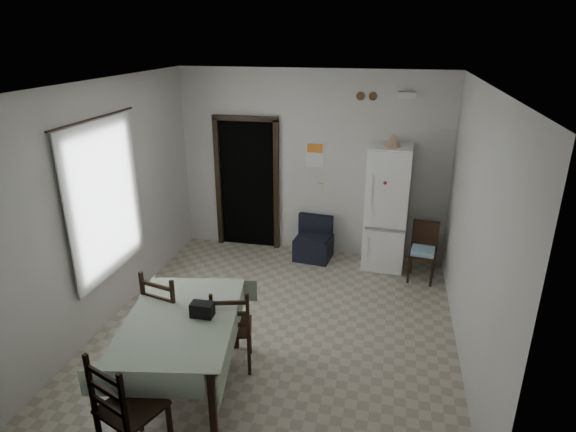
% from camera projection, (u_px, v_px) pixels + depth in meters
% --- Properties ---
extents(ground, '(4.50, 4.50, 0.00)m').
position_uv_depth(ground, '(279.00, 324.00, 5.96)').
color(ground, '#A69D87').
rests_on(ground, ground).
extents(ceiling, '(4.20, 4.50, 0.02)m').
position_uv_depth(ceiling, '(278.00, 83.00, 4.92)').
color(ceiling, white).
rests_on(ceiling, ground).
extents(wall_back, '(4.20, 0.02, 2.90)m').
position_uv_depth(wall_back, '(312.00, 165.00, 7.49)').
color(wall_back, silver).
rests_on(wall_back, ground).
extents(wall_front, '(4.20, 0.02, 2.90)m').
position_uv_depth(wall_front, '(206.00, 326.00, 3.39)').
color(wall_front, silver).
rests_on(wall_front, ground).
extents(wall_left, '(0.02, 4.50, 2.90)m').
position_uv_depth(wall_left, '(111.00, 202.00, 5.86)').
color(wall_left, silver).
rests_on(wall_left, ground).
extents(wall_right, '(0.02, 4.50, 2.90)m').
position_uv_depth(wall_right, '(474.00, 230.00, 5.03)').
color(wall_right, silver).
rests_on(wall_right, ground).
extents(doorway, '(1.06, 0.52, 2.22)m').
position_uv_depth(doorway, '(251.00, 181.00, 8.03)').
color(doorway, black).
rests_on(doorway, ground).
extents(window_recess, '(0.10, 1.20, 1.60)m').
position_uv_depth(window_recess, '(97.00, 199.00, 5.65)').
color(window_recess, silver).
rests_on(window_recess, ground).
extents(curtain, '(0.02, 1.45, 1.85)m').
position_uv_depth(curtain, '(105.00, 200.00, 5.62)').
color(curtain, silver).
rests_on(curtain, ground).
extents(curtain_rod, '(0.02, 1.60, 0.02)m').
position_uv_depth(curtain_rod, '(94.00, 118.00, 5.28)').
color(curtain_rod, black).
rests_on(curtain_rod, ground).
extents(calendar, '(0.28, 0.02, 0.40)m').
position_uv_depth(calendar, '(315.00, 154.00, 7.41)').
color(calendar, white).
rests_on(calendar, ground).
extents(calendar_image, '(0.24, 0.01, 0.14)m').
position_uv_depth(calendar_image, '(315.00, 148.00, 7.37)').
color(calendar_image, orange).
rests_on(calendar_image, ground).
extents(light_switch, '(0.08, 0.02, 0.12)m').
position_uv_depth(light_switch, '(321.00, 187.00, 7.58)').
color(light_switch, beige).
rests_on(light_switch, ground).
extents(vent_left, '(0.12, 0.03, 0.12)m').
position_uv_depth(vent_left, '(360.00, 96.00, 6.96)').
color(vent_left, '#513A20').
rests_on(vent_left, ground).
extents(vent_right, '(0.12, 0.03, 0.12)m').
position_uv_depth(vent_right, '(373.00, 96.00, 6.92)').
color(vent_right, '#513A20').
rests_on(vent_right, ground).
extents(emergency_light, '(0.25, 0.07, 0.09)m').
position_uv_depth(emergency_light, '(407.00, 95.00, 6.80)').
color(emergency_light, white).
rests_on(emergency_light, ground).
extents(fridge, '(0.64, 0.64, 1.88)m').
position_uv_depth(fridge, '(387.00, 208.00, 7.15)').
color(fridge, white).
rests_on(fridge, ground).
extents(tan_cone, '(0.25, 0.25, 0.19)m').
position_uv_depth(tan_cone, '(393.00, 140.00, 6.72)').
color(tan_cone, tan).
rests_on(tan_cone, fridge).
extents(navy_seat, '(0.61, 0.60, 0.67)m').
position_uv_depth(navy_seat, '(314.00, 239.00, 7.58)').
color(navy_seat, black).
rests_on(navy_seat, ground).
extents(corner_chair, '(0.42, 0.42, 0.86)m').
position_uv_depth(corner_chair, '(423.00, 253.00, 6.88)').
color(corner_chair, black).
rests_on(corner_chair, ground).
extents(dining_table, '(1.30, 1.74, 0.83)m').
position_uv_depth(dining_table, '(184.00, 353.00, 4.76)').
color(dining_table, '#99AA91').
rests_on(dining_table, ground).
extents(black_bag, '(0.22, 0.13, 0.14)m').
position_uv_depth(black_bag, '(202.00, 310.00, 4.61)').
color(black_bag, black).
rests_on(black_bag, dining_table).
extents(dining_chair_far_left, '(0.56, 0.56, 1.08)m').
position_uv_depth(dining_chair_far_left, '(173.00, 313.00, 5.22)').
color(dining_chair_far_left, black).
rests_on(dining_chair_far_left, ground).
extents(dining_chair_far_right, '(0.51, 0.51, 0.97)m').
position_uv_depth(dining_chair_far_right, '(232.00, 326.00, 5.07)').
color(dining_chair_far_right, black).
rests_on(dining_chair_far_right, ground).
extents(dining_chair_near_head, '(0.60, 0.60, 1.08)m').
position_uv_depth(dining_chair_near_head, '(131.00, 405.00, 3.92)').
color(dining_chair_near_head, black).
rests_on(dining_chair_near_head, ground).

